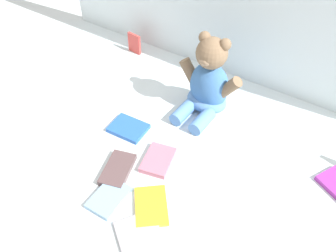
% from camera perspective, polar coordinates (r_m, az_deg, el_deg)
% --- Properties ---
extents(ground_plane, '(3.20, 3.20, 0.00)m').
position_cam_1_polar(ground_plane, '(1.21, 2.44, -0.43)').
color(ground_plane, silver).
extents(teddy_bear, '(0.25, 0.22, 0.30)m').
position_cam_1_polar(teddy_bear, '(1.22, 6.77, 7.04)').
color(teddy_bear, '#3F72B2').
rests_on(teddy_bear, ground_plane).
extents(book_case_0, '(0.16, 0.16, 0.01)m').
position_cam_1_polar(book_case_0, '(1.00, -2.88, -13.40)').
color(book_case_0, orange).
rests_on(book_case_0, ground_plane).
extents(book_case_1, '(0.09, 0.13, 0.02)m').
position_cam_1_polar(book_case_1, '(1.03, -9.99, -11.86)').
color(book_case_1, '#82ABCF').
rests_on(book_case_1, ground_plane).
extents(book_case_2, '(0.11, 0.15, 0.02)m').
position_cam_1_polar(book_case_2, '(1.08, -8.51, -7.31)').
color(book_case_2, brown).
rests_on(book_case_2, ground_plane).
extents(book_case_4, '(0.15, 0.15, 0.01)m').
position_cam_1_polar(book_case_4, '(0.97, -5.08, -17.37)').
color(book_case_4, '#A49DA5').
rests_on(book_case_4, ground_plane).
extents(book_case_6, '(0.15, 0.13, 0.01)m').
position_cam_1_polar(book_case_6, '(1.37, -18.93, 3.64)').
color(book_case_6, white).
rests_on(book_case_6, ground_plane).
extents(book_case_7, '(0.13, 0.11, 0.02)m').
position_cam_1_polar(book_case_7, '(1.20, -6.74, -0.37)').
color(book_case_7, blue).
rests_on(book_case_7, ground_plane).
extents(book_case_8, '(0.07, 0.02, 0.09)m').
position_cam_1_polar(book_case_8, '(1.57, -5.72, 13.77)').
color(book_case_8, '#C23C37').
rests_on(book_case_8, ground_plane).
extents(book_case_9, '(0.11, 0.14, 0.02)m').
position_cam_1_polar(book_case_9, '(1.10, -1.68, -5.78)').
color(book_case_9, '#BC6981').
rests_on(book_case_9, ground_plane).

